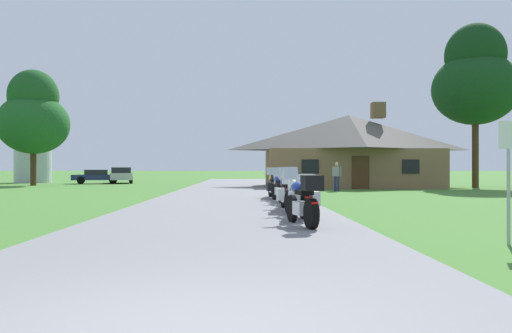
{
  "coord_description": "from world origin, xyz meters",
  "views": [
    {
      "loc": [
        0.54,
        -3.96,
        1.32
      ],
      "look_at": [
        1.06,
        16.35,
        1.39
      ],
      "focal_mm": 36.61,
      "sensor_mm": 36.0,
      "label": 1
    }
  ],
  "objects_px": {
    "bystander_gray_shirt_near_lodge": "(337,175)",
    "metal_silo_distant": "(33,137)",
    "motorcycle_yellow_farthest_in_row": "(274,185)",
    "parked_silver_suv_far_left": "(121,174)",
    "motorcycle_blue_nearest_to_camera": "(303,201)",
    "metal_signpost_roadside": "(509,167)",
    "motorcycle_white_second_in_row": "(299,196)",
    "motorcycle_blue_third_in_row": "(287,192)",
    "motorcycle_blue_fifth_in_row": "(281,187)",
    "tree_right_of_lodge": "(475,79)",
    "motorcycle_black_fourth_in_row": "(288,189)",
    "parked_navy_sedan_far_left": "(97,176)",
    "tree_left_far": "(33,116)"
  },
  "relations": [
    {
      "from": "bystander_gray_shirt_near_lodge",
      "to": "metal_silo_distant",
      "type": "bearing_deg",
      "value": 171.59
    },
    {
      "from": "motorcycle_yellow_farthest_in_row",
      "to": "parked_silver_suv_far_left",
      "type": "bearing_deg",
      "value": 110.58
    },
    {
      "from": "motorcycle_blue_nearest_to_camera",
      "to": "metal_silo_distant",
      "type": "height_order",
      "value": "metal_silo_distant"
    },
    {
      "from": "metal_signpost_roadside",
      "to": "metal_silo_distant",
      "type": "relative_size",
      "value": 0.25
    },
    {
      "from": "motorcycle_blue_nearest_to_camera",
      "to": "motorcycle_white_second_in_row",
      "type": "distance_m",
      "value": 2.05
    },
    {
      "from": "bystander_gray_shirt_near_lodge",
      "to": "metal_silo_distant",
      "type": "relative_size",
      "value": 0.2
    },
    {
      "from": "motorcycle_blue_third_in_row",
      "to": "motorcycle_blue_fifth_in_row",
      "type": "xyz_separation_m",
      "value": [
        0.11,
        4.28,
        0.01
      ]
    },
    {
      "from": "motorcycle_white_second_in_row",
      "to": "bystander_gray_shirt_near_lodge",
      "type": "xyz_separation_m",
      "value": [
        3.94,
        16.45,
        0.32
      ]
    },
    {
      "from": "motorcycle_blue_nearest_to_camera",
      "to": "metal_silo_distant",
      "type": "relative_size",
      "value": 0.24
    },
    {
      "from": "motorcycle_blue_third_in_row",
      "to": "tree_right_of_lodge",
      "type": "distance_m",
      "value": 25.34
    },
    {
      "from": "motorcycle_black_fourth_in_row",
      "to": "bystander_gray_shirt_near_lodge",
      "type": "xyz_separation_m",
      "value": [
        3.82,
        11.87,
        0.31
      ]
    },
    {
      "from": "motorcycle_blue_nearest_to_camera",
      "to": "motorcycle_white_second_in_row",
      "type": "height_order",
      "value": "same"
    },
    {
      "from": "tree_right_of_lodge",
      "to": "motorcycle_black_fourth_in_row",
      "type": "bearing_deg",
      "value": -129.65
    },
    {
      "from": "motorcycle_blue_nearest_to_camera",
      "to": "parked_navy_sedan_far_left",
      "type": "distance_m",
      "value": 36.35
    },
    {
      "from": "motorcycle_black_fourth_in_row",
      "to": "motorcycle_blue_fifth_in_row",
      "type": "relative_size",
      "value": 1.0
    },
    {
      "from": "motorcycle_blue_nearest_to_camera",
      "to": "metal_silo_distant",
      "type": "bearing_deg",
      "value": 108.37
    },
    {
      "from": "parked_silver_suv_far_left",
      "to": "metal_silo_distant",
      "type": "bearing_deg",
      "value": 150.56
    },
    {
      "from": "motorcycle_white_second_in_row",
      "to": "metal_silo_distant",
      "type": "distance_m",
      "value": 41.21
    },
    {
      "from": "parked_silver_suv_far_left",
      "to": "parked_navy_sedan_far_left",
      "type": "xyz_separation_m",
      "value": [
        -1.74,
        -1.33,
        -0.13
      ]
    },
    {
      "from": "motorcycle_blue_fifth_in_row",
      "to": "metal_silo_distant",
      "type": "relative_size",
      "value": 0.24
    },
    {
      "from": "motorcycle_blue_third_in_row",
      "to": "metal_silo_distant",
      "type": "xyz_separation_m",
      "value": [
        -20.78,
        32.99,
        3.65
      ]
    },
    {
      "from": "tree_left_far",
      "to": "tree_right_of_lodge",
      "type": "distance_m",
      "value": 32.41
    },
    {
      "from": "motorcycle_blue_third_in_row",
      "to": "motorcycle_white_second_in_row",
      "type": "bearing_deg",
      "value": -90.06
    },
    {
      "from": "motorcycle_blue_fifth_in_row",
      "to": "motorcycle_black_fourth_in_row",
      "type": "bearing_deg",
      "value": -98.42
    },
    {
      "from": "bystander_gray_shirt_near_lodge",
      "to": "tree_right_of_lodge",
      "type": "height_order",
      "value": "tree_right_of_lodge"
    },
    {
      "from": "motorcycle_black_fourth_in_row",
      "to": "metal_silo_distant",
      "type": "distance_m",
      "value": 37.43
    },
    {
      "from": "motorcycle_white_second_in_row",
      "to": "bystander_gray_shirt_near_lodge",
      "type": "bearing_deg",
      "value": 65.77
    },
    {
      "from": "metal_signpost_roadside",
      "to": "metal_silo_distant",
      "type": "distance_m",
      "value": 46.62
    },
    {
      "from": "motorcycle_blue_third_in_row",
      "to": "motorcycle_blue_fifth_in_row",
      "type": "bearing_deg",
      "value": 85.81
    },
    {
      "from": "motorcycle_blue_nearest_to_camera",
      "to": "tree_left_far",
      "type": "bearing_deg",
      "value": 110.3
    },
    {
      "from": "motorcycle_white_second_in_row",
      "to": "parked_silver_suv_far_left",
      "type": "xyz_separation_m",
      "value": [
        -12.22,
        32.89,
        0.17
      ]
    },
    {
      "from": "metal_silo_distant",
      "to": "parked_navy_sedan_far_left",
      "type": "distance_m",
      "value": 8.68
    },
    {
      "from": "motorcycle_white_second_in_row",
      "to": "metal_signpost_roadside",
      "type": "xyz_separation_m",
      "value": [
        3.14,
        -4.51,
        0.74
      ]
    },
    {
      "from": "motorcycle_black_fourth_in_row",
      "to": "metal_silo_distant",
      "type": "bearing_deg",
      "value": 112.5
    },
    {
      "from": "motorcycle_blue_fifth_in_row",
      "to": "tree_right_of_lodge",
      "type": "bearing_deg",
      "value": 34.76
    },
    {
      "from": "metal_signpost_roadside",
      "to": "tree_right_of_lodge",
      "type": "distance_m",
      "value": 29.39
    },
    {
      "from": "bystander_gray_shirt_near_lodge",
      "to": "tree_right_of_lodge",
      "type": "distance_m",
      "value": 13.54
    },
    {
      "from": "parked_navy_sedan_far_left",
      "to": "motorcycle_black_fourth_in_row",
      "type": "bearing_deg",
      "value": -168.0
    },
    {
      "from": "bystander_gray_shirt_near_lodge",
      "to": "parked_navy_sedan_far_left",
      "type": "bearing_deg",
      "value": 168.67
    },
    {
      "from": "tree_left_far",
      "to": "metal_silo_distant",
      "type": "xyz_separation_m",
      "value": [
        -3.41,
        8.49,
        -1.08
      ]
    },
    {
      "from": "tree_right_of_lodge",
      "to": "metal_silo_distant",
      "type": "xyz_separation_m",
      "value": [
        -35.37,
        13.43,
        -3.19
      ]
    },
    {
      "from": "motorcycle_yellow_farthest_in_row",
      "to": "metal_signpost_roadside",
      "type": "bearing_deg",
      "value": -82.27
    },
    {
      "from": "motorcycle_white_second_in_row",
      "to": "parked_silver_suv_far_left",
      "type": "height_order",
      "value": "parked_silver_suv_far_left"
    },
    {
      "from": "bystander_gray_shirt_near_lodge",
      "to": "motorcycle_yellow_farthest_in_row",
      "type": "bearing_deg",
      "value": -89.15
    },
    {
      "from": "motorcycle_blue_nearest_to_camera",
      "to": "bystander_gray_shirt_near_lodge",
      "type": "relative_size",
      "value": 1.24
    },
    {
      "from": "motorcycle_blue_third_in_row",
      "to": "motorcycle_black_fourth_in_row",
      "type": "height_order",
      "value": "same"
    },
    {
      "from": "motorcycle_white_second_in_row",
      "to": "motorcycle_blue_third_in_row",
      "type": "distance_m",
      "value": 2.35
    },
    {
      "from": "metal_silo_distant",
      "to": "parked_navy_sedan_far_left",
      "type": "relative_size",
      "value": 1.87
    },
    {
      "from": "bystander_gray_shirt_near_lodge",
      "to": "metal_signpost_roadside",
      "type": "distance_m",
      "value": 20.98
    },
    {
      "from": "motorcycle_blue_fifth_in_row",
      "to": "parked_navy_sedan_far_left",
      "type": "distance_m",
      "value": 28.58
    }
  ]
}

